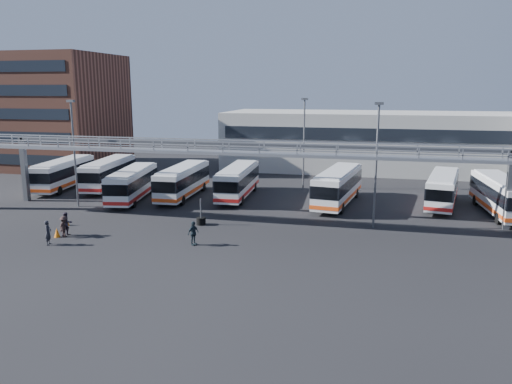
% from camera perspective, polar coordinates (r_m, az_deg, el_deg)
% --- Properties ---
extents(ground, '(140.00, 140.00, 0.00)m').
position_cam_1_polar(ground, '(37.61, -5.56, -5.71)').
color(ground, black).
rests_on(ground, ground).
extents(gantry, '(51.40, 5.15, 7.10)m').
position_cam_1_polar(gantry, '(41.87, -3.09, 3.85)').
color(gantry, gray).
rests_on(gantry, ground).
extents(apartment_building, '(18.00, 15.00, 16.00)m').
position_cam_1_polar(apartment_building, '(78.70, -22.41, 8.52)').
color(apartment_building, brown).
rests_on(apartment_building, ground).
extents(warehouse, '(42.00, 14.00, 8.00)m').
position_cam_1_polar(warehouse, '(72.23, 13.62, 5.67)').
color(warehouse, '#9E9E99').
rests_on(warehouse, ground).
extents(light_pole_left, '(0.70, 0.35, 10.21)m').
position_cam_1_polar(light_pole_left, '(50.60, -20.08, 4.78)').
color(light_pole_left, '#4C4F54').
rests_on(light_pole_left, ground).
extents(light_pole_mid, '(0.70, 0.35, 10.21)m').
position_cam_1_polar(light_pole_mid, '(41.24, 13.60, 3.72)').
color(light_pole_mid, '#4C4F54').
rests_on(light_pole_mid, ground).
extents(light_pole_back, '(0.70, 0.35, 10.21)m').
position_cam_1_polar(light_pole_back, '(56.69, 5.51, 6.11)').
color(light_pole_back, '#4C4F54').
rests_on(light_pole_back, ground).
extents(bus_0, '(3.91, 11.18, 3.32)m').
position_cam_1_polar(bus_0, '(60.80, -21.12, 2.06)').
color(bus_0, silver).
rests_on(bus_0, ground).
extents(bus_1, '(3.92, 11.15, 3.32)m').
position_cam_1_polar(bus_1, '(59.49, -16.45, 2.17)').
color(bus_1, silver).
rests_on(bus_1, ground).
extents(bus_2, '(4.27, 10.87, 3.22)m').
position_cam_1_polar(bus_2, '(52.50, -13.93, 1.01)').
color(bus_2, silver).
rests_on(bus_2, ground).
extents(bus_3, '(2.96, 10.98, 3.31)m').
position_cam_1_polar(bus_3, '(52.73, -8.35, 1.34)').
color(bus_3, silver).
rests_on(bus_3, ground).
extents(bus_4, '(3.10, 10.98, 3.30)m').
position_cam_1_polar(bus_4, '(52.19, -2.08, 1.34)').
color(bus_4, silver).
rests_on(bus_4, ground).
extents(bus_6, '(4.20, 11.67, 3.47)m').
position_cam_1_polar(bus_6, '(49.65, 9.35, 0.76)').
color(bus_6, silver).
rests_on(bus_6, ground).
extents(bus_8, '(4.28, 10.78, 3.19)m').
position_cam_1_polar(bus_8, '(51.63, 20.56, 0.41)').
color(bus_8, silver).
rests_on(bus_8, ground).
extents(bus_9, '(3.48, 11.30, 3.38)m').
position_cam_1_polar(bus_9, '(50.16, 26.19, -0.25)').
color(bus_9, silver).
rests_on(bus_9, ground).
extents(pedestrian_a, '(0.61, 0.77, 1.83)m').
position_cam_1_polar(pedestrian_a, '(39.60, -22.67, -4.31)').
color(pedestrian_a, black).
rests_on(pedestrian_a, ground).
extents(pedestrian_b, '(1.04, 1.12, 1.86)m').
position_cam_1_polar(pedestrian_b, '(41.52, -20.82, -3.43)').
color(pedestrian_b, '#2B2432').
rests_on(pedestrian_b, ground).
extents(pedestrian_c, '(0.62, 1.07, 1.66)m').
position_cam_1_polar(pedestrian_c, '(41.18, -21.07, -3.72)').
color(pedestrian_c, '#2C1F1D').
rests_on(pedestrian_c, ground).
extents(pedestrian_d, '(0.82, 1.14, 1.79)m').
position_cam_1_polar(pedestrian_d, '(36.78, -7.19, -4.70)').
color(pedestrian_d, '#19262E').
rests_on(pedestrian_d, ground).
extents(cone_left, '(0.45, 0.45, 0.72)m').
position_cam_1_polar(cone_left, '(41.49, -21.79, -4.33)').
color(cone_left, orange).
rests_on(cone_left, ground).
extents(cone_right, '(0.42, 0.42, 0.63)m').
position_cam_1_polar(cone_right, '(44.69, -20.82, -3.20)').
color(cone_right, orange).
rests_on(cone_right, ground).
extents(tire_stack, '(0.79, 0.79, 2.25)m').
position_cam_1_polar(tire_stack, '(42.26, -6.31, -3.23)').
color(tire_stack, black).
rests_on(tire_stack, ground).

